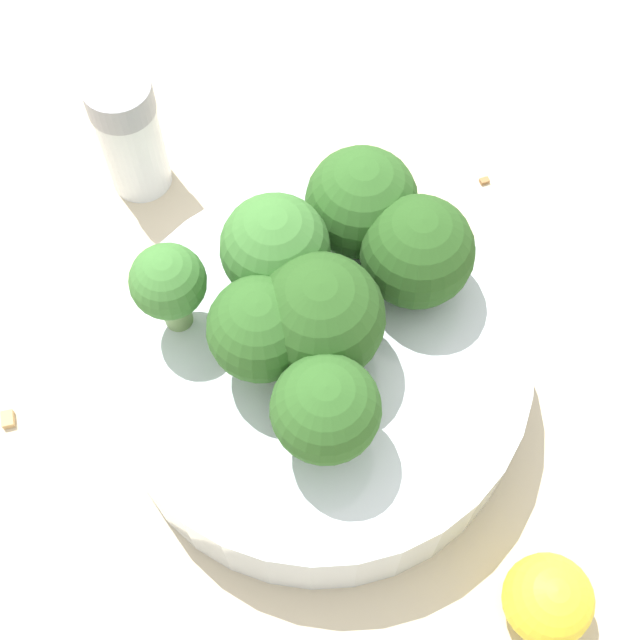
# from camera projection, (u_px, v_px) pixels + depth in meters

# --- Properties ---
(ground_plane) EXTENTS (3.00, 3.00, 0.00)m
(ground_plane) POSITION_uv_depth(u_px,v_px,m) (320.00, 391.00, 0.47)
(ground_plane) COLOR beige
(bowl) EXTENTS (0.21, 0.21, 0.05)m
(bowl) POSITION_uv_depth(u_px,v_px,m) (320.00, 372.00, 0.45)
(bowl) COLOR silver
(bowl) RESTS_ON ground_plane
(broccoli_floret_0) EXTENTS (0.06, 0.06, 0.06)m
(broccoli_floret_0) POSITION_uv_depth(u_px,v_px,m) (328.00, 316.00, 0.40)
(broccoli_floret_0) COLOR #8EB770
(broccoli_floret_0) RESTS_ON bowl
(broccoli_floret_1) EXTENTS (0.05, 0.05, 0.06)m
(broccoli_floret_1) POSITION_uv_depth(u_px,v_px,m) (326.00, 410.00, 0.38)
(broccoli_floret_1) COLOR #84AD66
(broccoli_floret_1) RESTS_ON bowl
(broccoli_floret_2) EXTENTS (0.05, 0.05, 0.06)m
(broccoli_floret_2) POSITION_uv_depth(u_px,v_px,m) (261.00, 331.00, 0.40)
(broccoli_floret_2) COLOR #84AD66
(broccoli_floret_2) RESTS_ON bowl
(broccoli_floret_3) EXTENTS (0.06, 0.06, 0.06)m
(broccoli_floret_3) POSITION_uv_depth(u_px,v_px,m) (417.00, 252.00, 0.42)
(broccoli_floret_3) COLOR #8EB770
(broccoli_floret_3) RESTS_ON bowl
(broccoli_floret_4) EXTENTS (0.05, 0.05, 0.06)m
(broccoli_floret_4) POSITION_uv_depth(u_px,v_px,m) (275.00, 250.00, 0.42)
(broccoli_floret_4) COLOR #8EB770
(broccoli_floret_4) RESTS_ON bowl
(broccoli_floret_5) EXTENTS (0.04, 0.04, 0.06)m
(broccoli_floret_5) POSITION_uv_depth(u_px,v_px,m) (169.00, 284.00, 0.41)
(broccoli_floret_5) COLOR #7A9E5B
(broccoli_floret_5) RESTS_ON bowl
(broccoli_floret_6) EXTENTS (0.06, 0.06, 0.06)m
(broccoli_floret_6) POSITION_uv_depth(u_px,v_px,m) (361.00, 203.00, 0.44)
(broccoli_floret_6) COLOR #84AD66
(broccoli_floret_6) RESTS_ON bowl
(pepper_shaker) EXTENTS (0.04, 0.04, 0.08)m
(pepper_shaker) POSITION_uv_depth(u_px,v_px,m) (130.00, 135.00, 0.50)
(pepper_shaker) COLOR silver
(pepper_shaker) RESTS_ON ground_plane
(lemon_wedge) EXTENTS (0.04, 0.04, 0.04)m
(lemon_wedge) POSITION_uv_depth(u_px,v_px,m) (548.00, 599.00, 0.40)
(lemon_wedge) COLOR yellow
(lemon_wedge) RESTS_ON ground_plane
(almond_crumb_0) EXTENTS (0.01, 0.01, 0.01)m
(almond_crumb_0) POSITION_uv_depth(u_px,v_px,m) (487.00, 181.00, 0.53)
(almond_crumb_0) COLOR olive
(almond_crumb_0) RESTS_ON ground_plane
(almond_crumb_1) EXTENTS (0.01, 0.01, 0.01)m
(almond_crumb_1) POSITION_uv_depth(u_px,v_px,m) (7.00, 418.00, 0.46)
(almond_crumb_1) COLOR tan
(almond_crumb_1) RESTS_ON ground_plane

